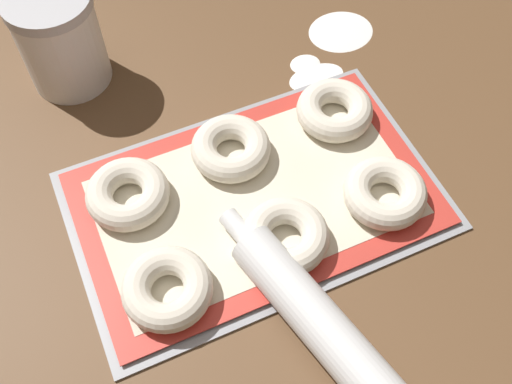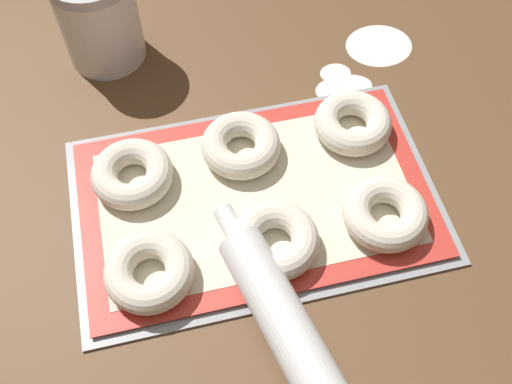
{
  "view_description": "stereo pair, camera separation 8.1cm",
  "coord_description": "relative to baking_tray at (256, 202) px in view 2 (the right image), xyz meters",
  "views": [
    {
      "loc": [
        -0.17,
        -0.4,
        0.71
      ],
      "look_at": [
        0.01,
        -0.0,
        0.03
      ],
      "focal_mm": 42.0,
      "sensor_mm": 36.0,
      "label": 1
    },
    {
      "loc": [
        -0.09,
        -0.42,
        0.71
      ],
      "look_at": [
        0.01,
        -0.0,
        0.03
      ],
      "focal_mm": 42.0,
      "sensor_mm": 36.0,
      "label": 2
    }
  ],
  "objects": [
    {
      "name": "bagel_front_center",
      "position": [
        0.01,
        -0.08,
        0.03
      ],
      "size": [
        0.11,
        0.11,
        0.04
      ],
      "color": "silver",
      "rests_on": "baking_mat"
    },
    {
      "name": "bagel_back_right",
      "position": [
        0.16,
        0.08,
        0.03
      ],
      "size": [
        0.11,
        0.11,
        0.04
      ],
      "color": "silver",
      "rests_on": "baking_mat"
    },
    {
      "name": "baking_tray",
      "position": [
        0.0,
        0.0,
        0.0
      ],
      "size": [
        0.5,
        0.32,
        0.01
      ],
      "color": "#93969B",
      "rests_on": "ground_plane"
    },
    {
      "name": "flour_canister",
      "position": [
        -0.17,
        0.34,
        0.07
      ],
      "size": [
        0.13,
        0.13,
        0.16
      ],
      "color": "white",
      "rests_on": "ground_plane"
    },
    {
      "name": "baking_mat",
      "position": [
        0.0,
        -0.0,
        0.01
      ],
      "size": [
        0.48,
        0.3,
        0.0
      ],
      "color": "red",
      "rests_on": "baking_tray"
    },
    {
      "name": "bagel_back_center",
      "position": [
        -0.0,
        0.08,
        0.03
      ],
      "size": [
        0.11,
        0.11,
        0.04
      ],
      "color": "silver",
      "rests_on": "baking_mat"
    },
    {
      "name": "rolling_pin",
      "position": [
        0.0,
        -0.23,
        0.03
      ],
      "size": [
        0.14,
        0.44,
        0.06
      ],
      "color": "silver",
      "rests_on": "ground_plane"
    },
    {
      "name": "ground_plane",
      "position": [
        -0.01,
        0.0,
        -0.0
      ],
      "size": [
        2.8,
        2.8,
        0.0
      ],
      "primitive_type": "plane",
      "color": "brown"
    },
    {
      "name": "flour_patch_far",
      "position": [
        0.18,
        0.21,
        -0.0
      ],
      "size": [
        0.05,
        0.04,
        0.0
      ],
      "color": "white",
      "rests_on": "ground_plane"
    },
    {
      "name": "bagel_back_left",
      "position": [
        -0.16,
        0.07,
        0.03
      ],
      "size": [
        0.11,
        0.11,
        0.04
      ],
      "color": "silver",
      "rests_on": "baking_mat"
    },
    {
      "name": "flour_patch_near",
      "position": [
        0.27,
        0.25,
        -0.0
      ],
      "size": [
        0.11,
        0.1,
        0.0
      ],
      "color": "white",
      "rests_on": "ground_plane"
    },
    {
      "name": "flour_patch_side",
      "position": [
        0.18,
        0.18,
        -0.0
      ],
      "size": [
        0.09,
        0.05,
        0.0
      ],
      "color": "white",
      "rests_on": "ground_plane"
    },
    {
      "name": "bagel_front_left",
      "position": [
        -0.16,
        -0.08,
        0.03
      ],
      "size": [
        0.11,
        0.11,
        0.04
      ],
      "color": "silver",
      "rests_on": "baking_mat"
    },
    {
      "name": "bagel_front_right",
      "position": [
        0.16,
        -0.07,
        0.03
      ],
      "size": [
        0.11,
        0.11,
        0.04
      ],
      "color": "silver",
      "rests_on": "baking_mat"
    }
  ]
}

